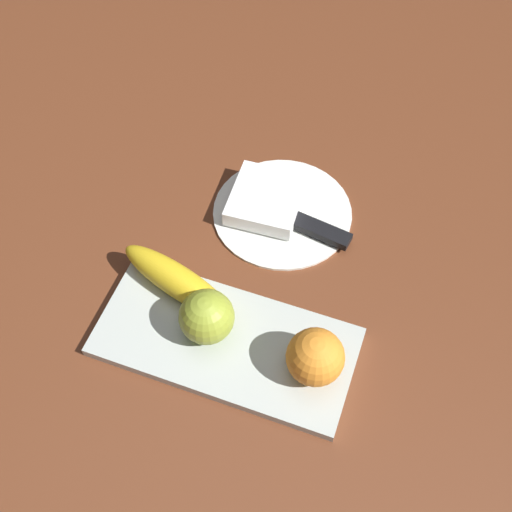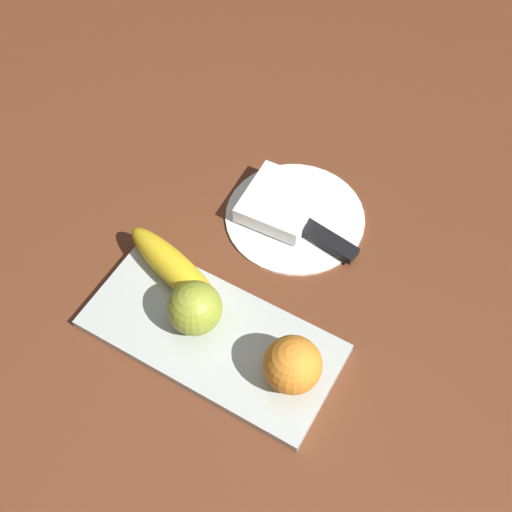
{
  "view_description": "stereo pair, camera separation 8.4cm",
  "coord_description": "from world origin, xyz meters",
  "views": [
    {
      "loc": [
        -0.19,
        0.3,
        0.74
      ],
      "look_at": [
        -0.03,
        -0.14,
        0.04
      ],
      "focal_mm": 45.63,
      "sensor_mm": 36.0,
      "label": 1
    },
    {
      "loc": [
        -0.27,
        0.27,
        0.74
      ],
      "look_at": [
        -0.03,
        -0.14,
        0.04
      ],
      "focal_mm": 45.63,
      "sensor_mm": 36.0,
      "label": 2
    }
  ],
  "objects": [
    {
      "name": "orange_near_apple",
      "position": [
        -0.15,
        -0.03,
        0.05
      ],
      "size": [
        0.07,
        0.07,
        0.07
      ],
      "primitive_type": "sphere",
      "color": "orange",
      "rests_on": "fruit_tray"
    },
    {
      "name": "ground_plane",
      "position": [
        0.0,
        0.0,
        0.0
      ],
      "size": [
        2.4,
        2.4,
        0.0
      ],
      "primitive_type": "plane",
      "color": "brown"
    },
    {
      "name": "banana",
      "position": [
        0.05,
        -0.08,
        0.04
      ],
      "size": [
        0.18,
        0.09,
        0.04
      ],
      "primitive_type": "ellipsoid",
      "rotation": [
        0.0,
        0.0,
        2.86
      ],
      "color": "yellow",
      "rests_on": "fruit_tray"
    },
    {
      "name": "knife",
      "position": [
        -0.08,
        -0.24,
        0.01
      ],
      "size": [
        0.18,
        0.05,
        0.01
      ],
      "rotation": [
        0.0,
        0.0,
        -0.15
      ],
      "color": "silver",
      "rests_on": "dinner_plate"
    },
    {
      "name": "dinner_plate",
      "position": [
        -0.03,
        -0.26,
        0.0
      ],
      "size": [
        0.2,
        0.2,
        0.01
      ],
      "primitive_type": "cylinder",
      "color": "white",
      "rests_on": "ground_plane"
    },
    {
      "name": "apple",
      "position": [
        -0.01,
        -0.04,
        0.05
      ],
      "size": [
        0.07,
        0.07,
        0.07
      ],
      "primitive_type": "sphere",
      "color": "#92A330",
      "rests_on": "fruit_tray"
    },
    {
      "name": "folded_napkin",
      "position": [
        -0.01,
        -0.26,
        0.02
      ],
      "size": [
        0.1,
        0.11,
        0.02
      ],
      "primitive_type": "cube",
      "rotation": [
        0.0,
        0.0,
        0.06
      ],
      "color": "white",
      "rests_on": "dinner_plate"
    },
    {
      "name": "fruit_tray",
      "position": [
        -0.03,
        -0.03,
        0.01
      ],
      "size": [
        0.32,
        0.15,
        0.01
      ],
      "primitive_type": "cube",
      "color": "#B6BEB8",
      "rests_on": "ground_plane"
    }
  ]
}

